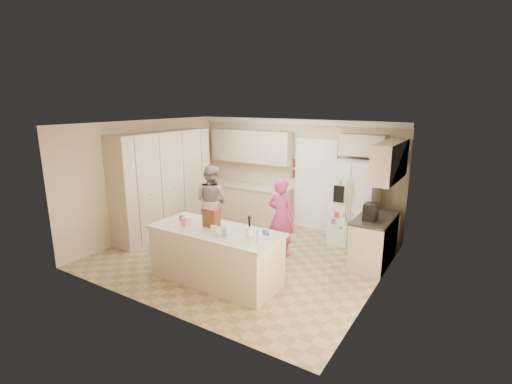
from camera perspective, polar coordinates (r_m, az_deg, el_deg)
The scene contains 41 objects.
floor at distance 7.52m, azimuth -2.09°, elevation -9.81°, with size 5.20×4.60×0.02m, color tan.
ceiling at distance 6.90m, azimuth -2.28°, elevation 10.54°, with size 5.20×4.60×0.02m, color white.
wall_back at distance 9.06m, azimuth 6.05°, elevation 2.90°, with size 5.20×0.02×2.60m, color beige.
wall_front at distance 5.42m, azimuth -16.06°, elevation -5.06°, with size 5.20×0.02×2.60m, color beige.
wall_left at distance 8.80m, azimuth -16.40°, elevation 2.09°, with size 0.02×4.60×2.60m, color beige.
wall_right at distance 6.08m, azimuth 18.67°, elevation -3.21°, with size 0.02×4.60×2.60m, color beige.
crown_back at distance 8.86m, azimuth 6.11°, elevation 10.68°, with size 5.20×0.08×0.12m, color white.
pantry_bank at distance 8.73m, azimuth -14.02°, elevation 1.32°, with size 0.60×2.60×2.35m, color #C6B29A.
back_base_cab at distance 9.54m, azimuth -1.11°, elevation -1.76°, with size 2.20×0.60×0.88m, color #C6B29A.
back_countertop at distance 9.42m, azimuth -1.16°, elevation 0.92°, with size 2.24×0.63×0.04m, color beige.
back_upper_cab at distance 9.36m, azimuth -0.74°, elevation 7.05°, with size 2.20×0.35×0.80m, color #C6B29A.
doorway_opening at distance 8.86m, azimuth 9.12°, elevation 0.91°, with size 0.90×0.06×2.10m, color black.
doorway_casing at distance 8.83m, azimuth 9.03°, elevation 0.87°, with size 1.02×0.03×2.22m, color white.
wall_frame_upper at distance 8.97m, azimuth 6.10°, elevation 4.42°, with size 0.15×0.02×0.20m, color brown.
wall_frame_lower at distance 9.02m, azimuth 6.05°, elevation 2.73°, with size 0.15×0.02×0.20m, color brown.
refrigerator at distance 8.11m, azimuth 14.85°, elevation -1.69°, with size 0.90×0.70×1.80m, color white.
fridge_seam at distance 7.78m, azimuth 14.06°, elevation -2.29°, with size 0.01×0.02×1.78m, color gray.
fridge_dispenser at distance 7.78m, azimuth 12.61°, elevation -0.31°, with size 0.22×0.03×0.35m, color black.
fridge_handle_l at distance 7.74m, azimuth 13.74°, elevation -1.20°, with size 0.02×0.02×0.85m, color silver.
fridge_handle_r at distance 7.72m, azimuth 14.45°, elevation -1.30°, with size 0.02×0.02×0.85m, color silver.
over_fridge_cab at distance 8.18m, azimuth 16.12°, elevation 6.94°, with size 0.95×0.35×0.45m, color #C6B29A.
right_base_cab at distance 7.34m, azimuth 17.67°, elevation -7.31°, with size 0.60×1.20×0.88m, color #C6B29A.
right_countertop at distance 7.20m, azimuth 17.86°, elevation -3.87°, with size 0.63×1.24×0.04m, color #2D2B28.
right_upper_cab at distance 7.13m, azimuth 19.94°, elevation 4.49°, with size 0.35×1.50×0.70m, color #C6B29A.
coffee_maker at distance 6.97m, azimuth 17.23°, elevation -2.93°, with size 0.22×0.28×0.30m, color black.
island_base at distance 6.42m, azimuth -6.20°, elevation -9.80°, with size 2.20×0.90×0.88m, color #C6B29A.
island_top at distance 6.25m, azimuth -6.31°, elevation -5.94°, with size 2.28×0.96×0.05m, color beige.
utensil_crock at distance 5.90m, azimuth -1.04°, elevation -6.05°, with size 0.13×0.13×0.15m, color white.
tissue_box at distance 6.49m, azimuth -10.71°, elevation -4.46°, with size 0.13×0.13×0.14m, color pink.
tissue_plume at distance 6.46m, azimuth -10.76°, elevation -3.54°, with size 0.08×0.08×0.08m, color white.
dollhouse_body at distance 6.37m, azimuth -6.85°, elevation -4.29°, with size 0.26×0.18×0.22m, color brown.
dollhouse_roof at distance 6.32m, azimuth -6.89°, elevation -2.91°, with size 0.28×0.20×0.10m, color #592D1E.
jam_jar at distance 6.77m, azimuth -11.41°, elevation -3.96°, with size 0.07×0.07×0.09m, color #59263F.
greeting_card_a at distance 5.98m, azimuth -6.39°, elevation -5.80°, with size 0.12×0.01×0.16m, color white.
greeting_card_b at distance 5.93m, azimuth -4.95°, elevation -5.94°, with size 0.12×0.01×0.16m, color silver.
water_bottle at distance 5.57m, azimuth 0.44°, elevation -6.77°, with size 0.07×0.07×0.24m, color silver.
shaker_salt at distance 5.96m, azimuth 1.24°, elevation -6.15°, with size 0.05×0.05×0.09m, color #484CAE.
shaker_pepper at distance 5.93m, azimuth 1.83°, elevation -6.27°, with size 0.05×0.05×0.09m, color #484CAE.
teen_boy at distance 8.40m, azimuth -6.90°, elevation -1.36°, with size 0.80×0.62×1.64m, color gray.
teen_girl at distance 7.32m, azimuth 3.87°, elevation -3.88°, with size 0.57×0.37×1.57m, color #BD405B.
fridge_magnets at distance 7.78m, azimuth 14.05°, elevation -2.30°, with size 0.76×0.02×1.44m, color tan, non-canonical shape.
Camera 1 is at (3.88, -5.70, 3.01)m, focal length 26.00 mm.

